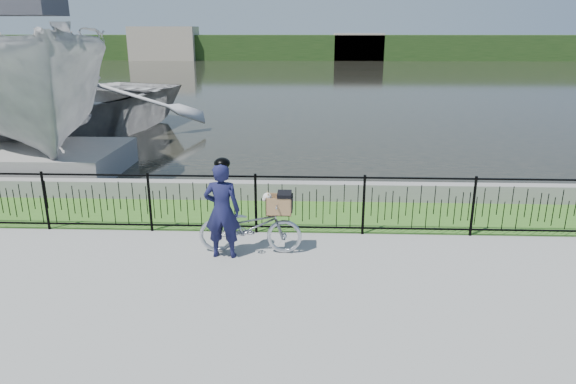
{
  "coord_description": "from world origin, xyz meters",
  "views": [
    {
      "loc": [
        -0.04,
        -7.4,
        3.67
      ],
      "look_at": [
        -0.38,
        1.0,
        1.0
      ],
      "focal_mm": 32.0,
      "sensor_mm": 36.0,
      "label": 1
    }
  ],
  "objects_px": {
    "boat_far": "(43,107)",
    "cyclist": "(222,209)",
    "bicycle_rig": "(251,226)",
    "boat_near": "(29,89)"
  },
  "relations": [
    {
      "from": "boat_far",
      "to": "cyclist",
      "type": "bearing_deg",
      "value": -50.18
    },
    {
      "from": "boat_far",
      "to": "boat_near",
      "type": "bearing_deg",
      "value": -69.02
    },
    {
      "from": "bicycle_rig",
      "to": "boat_far",
      "type": "xyz_separation_m",
      "value": [
        -7.97,
        8.83,
        0.7
      ]
    },
    {
      "from": "boat_far",
      "to": "bicycle_rig",
      "type": "bearing_deg",
      "value": -47.91
    },
    {
      "from": "cyclist",
      "to": "boat_near",
      "type": "distance_m",
      "value": 9.46
    },
    {
      "from": "cyclist",
      "to": "boat_far",
      "type": "xyz_separation_m",
      "value": [
        -7.52,
        9.02,
        0.33
      ]
    },
    {
      "from": "boat_near",
      "to": "bicycle_rig",
      "type": "bearing_deg",
      "value": -42.45
    },
    {
      "from": "cyclist",
      "to": "boat_near",
      "type": "height_order",
      "value": "boat_near"
    },
    {
      "from": "boat_near",
      "to": "boat_far",
      "type": "height_order",
      "value": "boat_near"
    },
    {
      "from": "bicycle_rig",
      "to": "boat_near",
      "type": "bearing_deg",
      "value": 137.55
    }
  ]
}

